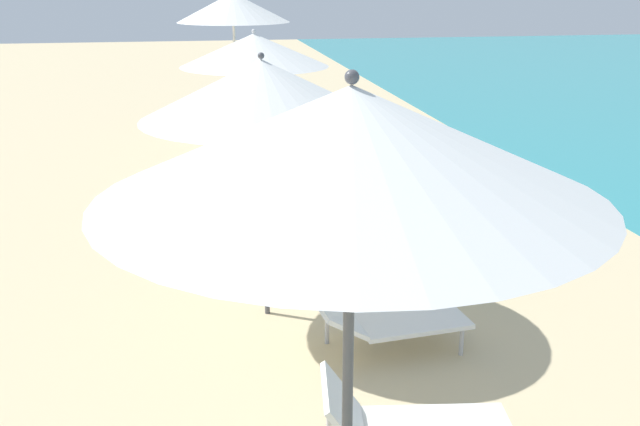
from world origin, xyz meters
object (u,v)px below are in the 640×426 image
object	(u,v)px
umbrella_third	(262,90)
umbrella_farthest	(233,8)
lounger_third_shoreside	(320,235)
lounger_farthest_inland	(281,139)
cooler_box	(470,266)
lounger_fourth_inland	(346,208)
umbrella_fourth	(254,50)
lounger_farthest_shoreside	(256,117)
lounger_third_inland	(388,318)
umbrella_second	(351,144)
lounger_fourth_shoreside	(278,166)

from	to	relation	value
umbrella_third	umbrella_farthest	size ratio (longest dim) A/B	0.86
lounger_third_shoreside	lounger_farthest_inland	xyz separation A→B (m)	(0.21, 5.28, 0.00)
lounger_third_shoreside	cooler_box	world-z (taller)	lounger_third_shoreside
lounger_fourth_inland	cooler_box	xyz separation A→B (m)	(0.94, -2.10, -0.06)
umbrella_farthest	cooler_box	bearing A→B (deg)	-74.34
umbrella_fourth	lounger_farthest_shoreside	distance (m)	5.58
lounger_third_inland	lounger_farthest_shoreside	world-z (taller)	lounger_farthest_shoreside
umbrella_second	lounger_third_shoreside	size ratio (longest dim) A/B	2.20
lounger_fourth_shoreside	lounger_farthest_inland	bearing A→B (deg)	82.53
umbrella_second	umbrella_farthest	world-z (taller)	umbrella_farthest
lounger_fourth_shoreside	umbrella_second	bearing A→B (deg)	-93.23
lounger_fourth_shoreside	lounger_third_inland	bearing A→B (deg)	-85.67
lounger_fourth_inland	cooler_box	size ratio (longest dim) A/B	2.58
umbrella_third	umbrella_fourth	distance (m)	3.69
umbrella_farthest	cooler_box	xyz separation A→B (m)	(2.04, -7.29, -2.44)
lounger_farthest_shoreside	umbrella_farthest	bearing A→B (deg)	-111.70
umbrella_fourth	lounger_farthest_shoreside	size ratio (longest dim) A/B	1.82
umbrella_third	lounger_fourth_inland	bearing A→B (deg)	61.73
lounger_fourth_inland	lounger_farthest_shoreside	world-z (taller)	lounger_farthest_shoreside
lounger_farthest_shoreside	cooler_box	size ratio (longest dim) A/B	2.69
lounger_fourth_inland	lounger_farthest_shoreside	bearing A→B (deg)	95.06
lounger_farthest_shoreside	lounger_farthest_inland	distance (m)	2.37
umbrella_second	lounger_third_shoreside	xyz separation A→B (m)	(0.75, 5.00, -2.23)
cooler_box	umbrella_farthest	bearing A→B (deg)	105.66
lounger_fourth_shoreside	umbrella_farthest	xyz separation A→B (m)	(-0.47, 2.87, 2.36)
lounger_third_shoreside	lounger_third_inland	bearing A→B (deg)	-98.14
umbrella_farthest	lounger_farthest_inland	distance (m)	2.66
lounger_fourth_inland	umbrella_second	bearing A→B (deg)	-102.59
lounger_fourth_inland	lounger_farthest_shoreside	distance (m)	6.47
cooler_box	lounger_third_shoreside	bearing A→B (deg)	149.36
umbrella_second	lounger_fourth_shoreside	distance (m)	8.86
lounger_fourth_inland	lounger_third_shoreside	bearing A→B (deg)	-116.10
lounger_third_inland	lounger_farthest_shoreside	bearing A→B (deg)	85.40
umbrella_fourth	lounger_farthest_shoreside	xyz separation A→B (m)	(0.44, 5.23, -1.90)
lounger_fourth_shoreside	cooler_box	distance (m)	4.70
cooler_box	umbrella_second	bearing A→B (deg)	-118.87
lounger_fourth_inland	umbrella_farthest	size ratio (longest dim) A/B	0.45
umbrella_second	lounger_fourth_shoreside	size ratio (longest dim) A/B	2.14
lounger_farthest_inland	cooler_box	bearing A→B (deg)	-73.06
umbrella_second	cooler_box	world-z (taller)	umbrella_second
lounger_third_shoreside	cooler_box	size ratio (longest dim) A/B	2.53
lounger_third_shoreside	lounger_farthest_inland	distance (m)	5.29
lounger_fourth_shoreside	umbrella_farthest	distance (m)	3.74
umbrella_farthest	lounger_farthest_inland	size ratio (longest dim) A/B	1.92
umbrella_third	lounger_farthest_shoreside	xyz separation A→B (m)	(0.70, 8.91, -1.91)
lounger_third_inland	lounger_third_shoreside	bearing A→B (deg)	89.75
lounger_third_shoreside	lounger_farthest_shoreside	distance (m)	7.64
lounger_farthest_inland	lounger_farthest_shoreside	bearing A→B (deg)	101.35
lounger_third_shoreside	lounger_farthest_inland	size ratio (longest dim) A/B	0.84
lounger_third_shoreside	umbrella_fourth	world-z (taller)	umbrella_fourth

